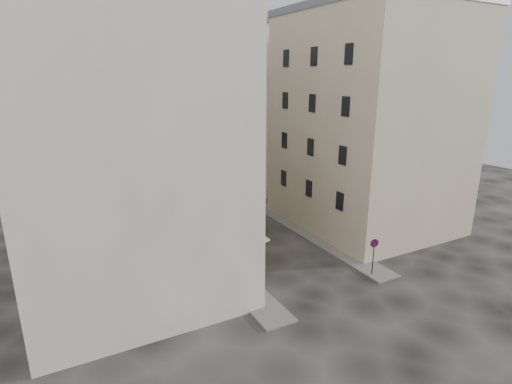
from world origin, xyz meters
TOP-DOWN VIEW (x-y plane):
  - ground at (0.00, 0.00)m, footprint 90.00×90.00m
  - sidewalk_left at (-4.50, 4.00)m, footprint 2.00×22.00m
  - sidewalk_right at (4.50, 3.00)m, footprint 2.00×18.00m
  - building_left at (-10.50, 3.00)m, footprint 12.20×16.20m
  - building_right at (10.50, 3.50)m, footprint 12.20×14.20m
  - building_back at (-1.00, 19.00)m, footprint 18.20×10.20m
  - cafe_storefront at (-4.32, 1.00)m, footprint 1.74×7.30m
  - stone_steps at (0.00, 12.57)m, footprint 9.00×3.15m
  - bollard_near at (-3.25, -1.00)m, footprint 0.12×0.12m
  - bollard_mid at (-3.25, 2.50)m, footprint 0.12×0.12m
  - bollard_far at (-3.25, 6.00)m, footprint 0.12×0.12m
  - no_parking_sign at (3.94, -4.87)m, footprint 0.60×0.19m
  - bistro_table_a at (-3.60, -1.44)m, footprint 1.37×0.64m
  - bistro_table_b at (-3.38, -0.78)m, footprint 1.42×0.67m
  - bistro_table_c at (-3.59, 1.97)m, footprint 1.14×0.54m
  - bistro_table_d at (-3.13, 3.68)m, footprint 1.15×0.54m
  - bistro_table_e at (-3.50, 5.20)m, footprint 1.35×0.63m
  - pedestrian at (-2.38, 2.37)m, footprint 0.74×0.56m

SIDE VIEW (x-z plane):
  - ground at x=0.00m, z-range 0.00..0.00m
  - sidewalk_left at x=-4.50m, z-range 0.00..0.12m
  - sidewalk_right at x=4.50m, z-range 0.00..0.12m
  - stone_steps at x=0.00m, z-range 0.00..0.80m
  - bistro_table_c at x=-3.59m, z-range 0.01..0.81m
  - bistro_table_d at x=-3.13m, z-range 0.01..0.82m
  - bistro_table_e at x=-3.50m, z-range 0.01..0.96m
  - bistro_table_a at x=-3.60m, z-range 0.01..0.97m
  - bistro_table_b at x=-3.38m, z-range 0.01..1.01m
  - bollard_near at x=-3.25m, z-range 0.04..1.02m
  - bollard_mid at x=-3.25m, z-range 0.04..1.02m
  - bollard_far at x=-3.25m, z-range 0.04..1.02m
  - pedestrian at x=-2.38m, z-range 0.00..1.85m
  - cafe_storefront at x=-4.32m, z-range 0.13..3.63m
  - no_parking_sign at x=3.94m, z-range 0.56..3.23m
  - building_right at x=10.50m, z-range 0.01..18.61m
  - building_back at x=-1.00m, z-range 0.01..18.61m
  - building_left at x=-10.50m, z-range 0.01..20.61m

